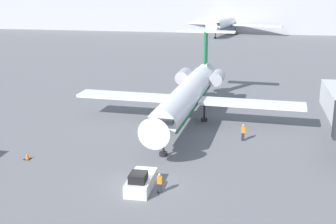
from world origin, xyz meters
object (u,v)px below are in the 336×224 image
Objects in this scene: airplane_parked_far_right at (228,22)px; worker_near_tug at (160,183)px; airplane_main at (188,94)px; worker_by_wing at (243,132)px; traffic_cone_left at (27,156)px; pushback_tug at (141,182)px.

worker_near_tug is at bearing -89.53° from airplane_parked_far_right.
airplane_main is 9.13m from worker_by_wing.
worker_near_tug is at bearing -19.51° from traffic_cone_left.
pushback_tug is 2.39× the size of worker_by_wing.
worker_by_wing is (6.74, -5.67, -2.42)m from airplane_main.
traffic_cone_left is (-13.32, -14.63, -3.08)m from airplane_main.
airplane_main is at bearing 86.49° from pushback_tug.
airplane_main is at bearing 139.94° from worker_by_wing.
worker_near_tug is 111.06m from airplane_parked_far_right.
airplane_parked_far_right reaches higher than worker_near_tug.
airplane_parked_far_right is (12.88, 106.13, 3.37)m from traffic_cone_left.
worker_near_tug is 0.05× the size of airplane_parked_far_right.
worker_near_tug reaches higher than traffic_cone_left.
traffic_cone_left is 106.97m from airplane_parked_far_right.
worker_by_wing is (6.25, 13.85, 0.07)m from worker_near_tug.
pushback_tug is 6.77× the size of traffic_cone_left.
airplane_parked_far_right reaches higher than airplane_main.
traffic_cone_left is 0.02× the size of airplane_parked_far_right.
pushback_tug is 0.13× the size of airplane_parked_far_right.
pushback_tug is 12.93m from traffic_cone_left.
worker_near_tug is 15.20m from worker_by_wing.
worker_near_tug is at bearing -88.58° from airplane_main.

